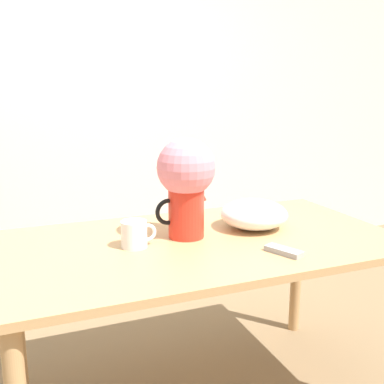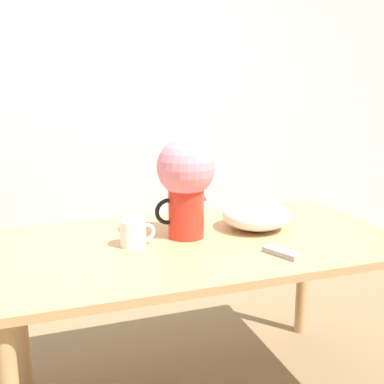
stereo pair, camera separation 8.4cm
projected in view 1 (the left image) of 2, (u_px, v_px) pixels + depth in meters
name	position (u px, v px, depth m)	size (l,w,h in m)	color
wall_back	(83.00, 97.00, 3.28)	(8.00, 0.05, 2.60)	silver
table	(203.00, 260.00, 1.85)	(1.59, 0.88, 0.75)	tan
flower_vase	(186.00, 179.00, 1.80)	(0.25, 0.24, 0.41)	red
coffee_mug	(135.00, 234.00, 1.73)	(0.14, 0.10, 0.10)	white
white_bowl	(254.00, 214.00, 1.97)	(0.29, 0.29, 0.12)	white
remote_control	(284.00, 251.00, 1.66)	(0.11, 0.15, 0.02)	#999999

